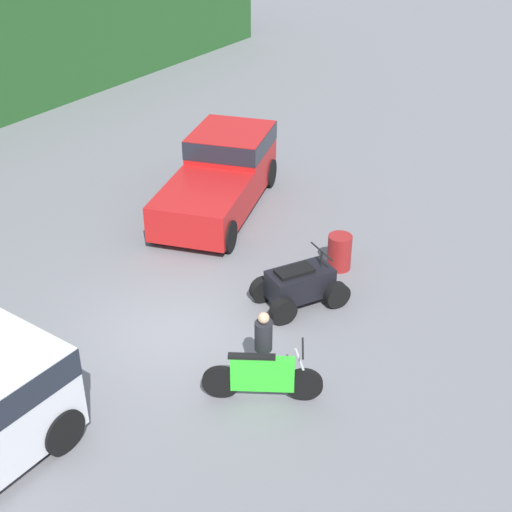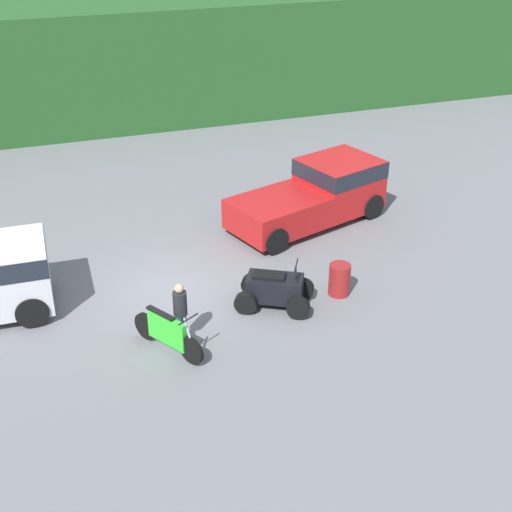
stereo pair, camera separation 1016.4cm
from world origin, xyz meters
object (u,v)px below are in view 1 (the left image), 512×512
dirt_bike (263,377)px  steel_barrel (339,252)px  pickup_truck_red (222,172)px  traffic_cone (198,151)px  quad_atv (300,285)px  rider_person (263,345)px

dirt_bike → steel_barrel: (4.91, 1.02, -0.06)m
pickup_truck_red → traffic_cone: size_ratio=10.01×
pickup_truck_red → steel_barrel: 4.62m
quad_atv → traffic_cone: quad_atv is taller
pickup_truck_red → rider_person: size_ratio=3.41×
pickup_truck_red → steel_barrel: pickup_truck_red is taller
rider_person → steel_barrel: bearing=54.4°
pickup_truck_red → dirt_bike: 8.23m
pickup_truck_red → quad_atv: (-3.11, -4.40, -0.51)m
pickup_truck_red → quad_atv: pickup_truck_red is taller
rider_person → dirt_bike: bearing=-104.0°
dirt_bike → steel_barrel: dirt_bike is taller
traffic_cone → steel_barrel: size_ratio=0.62×
quad_atv → traffic_cone: 8.77m
traffic_cone → pickup_truck_red: bearing=-130.2°
rider_person → quad_atv: bearing=61.0°
quad_atv → pickup_truck_red: bearing=83.8°
dirt_bike → steel_barrel: bearing=70.6°
dirt_bike → rider_person: bearing=90.3°
quad_atv → steel_barrel: quad_atv is taller
dirt_bike → traffic_cone: dirt_bike is taller
traffic_cone → steel_barrel: bearing=-116.3°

